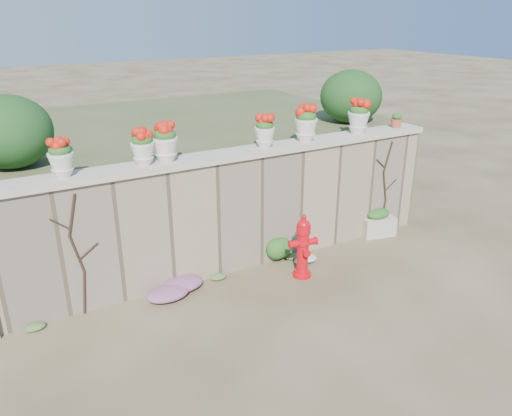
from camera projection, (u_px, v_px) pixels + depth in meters
ground at (292, 315)px, 7.48m from camera, size 80.00×80.00×0.00m
stone_wall at (236, 213)px, 8.56m from camera, size 8.00×0.40×2.00m
wall_cap at (235, 154)px, 8.17m from camera, size 8.10×0.52×0.10m
raised_fill at (169, 166)px, 11.14m from camera, size 9.00×6.00×2.00m
back_shrub_left at (8, 132)px, 7.48m from camera, size 1.30×1.30×1.10m
back_shrub_right at (351, 96)px, 10.52m from camera, size 1.30×1.30×1.10m
vine_left at (78, 254)px, 7.15m from camera, size 0.60×0.04×1.91m
vine_right at (385, 187)px, 9.87m from camera, size 0.60×0.04×1.91m
fire_hydrant at (303, 246)px, 8.36m from camera, size 0.49×0.35×1.13m
planter_box at (378, 223)px, 10.04m from camera, size 0.74×0.53×0.56m
green_shrub at (283, 247)px, 8.94m from camera, size 0.62×0.56×0.59m
magenta_clump at (174, 288)px, 7.93m from camera, size 0.98×0.65×0.26m
white_flowers at (307, 260)px, 8.89m from camera, size 0.55×0.44×0.20m
urn_pot_0 at (61, 158)px, 6.82m from camera, size 0.35×0.35×0.55m
urn_pot_1 at (143, 147)px, 7.35m from camera, size 0.35×0.35×0.55m
urn_pot_2 at (165, 142)px, 7.50m from camera, size 0.38×0.38×0.60m
urn_pot_3 at (265, 131)px, 8.32m from camera, size 0.34×0.34×0.54m
urn_pot_4 at (306, 123)px, 8.69m from camera, size 0.41×0.41×0.63m
urn_pot_5 at (359, 116)px, 9.23m from camera, size 0.41×0.41×0.64m
terracotta_pot at (396, 121)px, 9.75m from camera, size 0.23×0.23×0.28m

